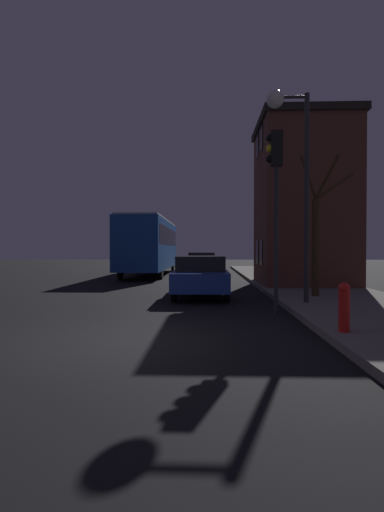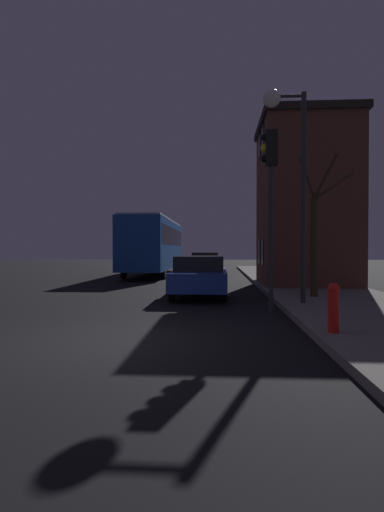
{
  "view_description": "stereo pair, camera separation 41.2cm",
  "coord_description": "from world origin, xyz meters",
  "px_view_note": "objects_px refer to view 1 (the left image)",
  "views": [
    {
      "loc": [
        1.8,
        -7.27,
        1.67
      ],
      "look_at": [
        1.2,
        8.37,
        1.42
      ],
      "focal_mm": 28.0,
      "sensor_mm": 36.0,
      "label": 1
    },
    {
      "loc": [
        2.21,
        -7.25,
        1.67
      ],
      "look_at": [
        1.2,
        8.37,
        1.42
      ],
      "focal_mm": 28.0,
      "sensor_mm": 36.0,
      "label": 2
    }
  ],
  "objects_px": {
    "streetlamp": "(290,145)",
    "bus": "(150,242)",
    "car_near_lane": "(201,275)",
    "car_mid_lane": "(202,264)",
    "fire_hydrant": "(344,306)",
    "traffic_light": "(275,184)",
    "bare_tree": "(318,235)"
  },
  "relations": [
    {
      "from": "traffic_light",
      "to": "fire_hydrant",
      "type": "bearing_deg",
      "value": -75.75
    },
    {
      "from": "traffic_light",
      "to": "car_near_lane",
      "type": "xyz_separation_m",
      "value": [
        -1.98,
        3.82,
        -2.61
      ]
    },
    {
      "from": "streetlamp",
      "to": "bare_tree",
      "type": "distance_m",
      "value": 3.19
    },
    {
      "from": "streetlamp",
      "to": "fire_hydrant",
      "type": "height_order",
      "value": "streetlamp"
    },
    {
      "from": "bare_tree",
      "to": "car_near_lane",
      "type": "xyz_separation_m",
      "value": [
        -3.8,
        1.13,
        -1.39
      ]
    },
    {
      "from": "traffic_light",
      "to": "bus",
      "type": "relative_size",
      "value": 0.4
    },
    {
      "from": "streetlamp",
      "to": "bus",
      "type": "height_order",
      "value": "streetlamp"
    },
    {
      "from": "streetlamp",
      "to": "traffic_light",
      "type": "distance_m",
      "value": 1.8
    },
    {
      "from": "car_mid_lane",
      "to": "fire_hydrant",
      "type": "relative_size",
      "value": 5.09
    },
    {
      "from": "bare_tree",
      "to": "bus",
      "type": "height_order",
      "value": "bare_tree"
    },
    {
      "from": "bare_tree",
      "to": "car_mid_lane",
      "type": "xyz_separation_m",
      "value": [
        -3.91,
        11.26,
        -1.36
      ]
    },
    {
      "from": "car_mid_lane",
      "to": "fire_hydrant",
      "type": "xyz_separation_m",
      "value": [
        2.84,
        -16.93,
        -0.16
      ]
    },
    {
      "from": "streetlamp",
      "to": "car_near_lane",
      "type": "bearing_deg",
      "value": 133.67
    },
    {
      "from": "bare_tree",
      "to": "car_mid_lane",
      "type": "relative_size",
      "value": 0.97
    },
    {
      "from": "bare_tree",
      "to": "bus",
      "type": "relative_size",
      "value": 0.38
    },
    {
      "from": "traffic_light",
      "to": "bare_tree",
      "type": "bearing_deg",
      "value": 55.81
    },
    {
      "from": "bare_tree",
      "to": "bus",
      "type": "distance_m",
      "value": 14.97
    },
    {
      "from": "car_near_lane",
      "to": "bus",
      "type": "bearing_deg",
      "value": 106.45
    },
    {
      "from": "bus",
      "to": "car_mid_lane",
      "type": "distance_m",
      "value": 4.09
    },
    {
      "from": "traffic_light",
      "to": "fire_hydrant",
      "type": "height_order",
      "value": "traffic_light"
    },
    {
      "from": "car_near_lane",
      "to": "fire_hydrant",
      "type": "xyz_separation_m",
      "value": [
        2.74,
        -6.81,
        -0.13
      ]
    },
    {
      "from": "streetlamp",
      "to": "bare_tree",
      "type": "height_order",
      "value": "streetlamp"
    },
    {
      "from": "streetlamp",
      "to": "car_mid_lane",
      "type": "bearing_deg",
      "value": 101.85
    },
    {
      "from": "car_mid_lane",
      "to": "fire_hydrant",
      "type": "bearing_deg",
      "value": -80.46
    },
    {
      "from": "car_near_lane",
      "to": "car_mid_lane",
      "type": "bearing_deg",
      "value": 90.6
    },
    {
      "from": "bare_tree",
      "to": "car_near_lane",
      "type": "bearing_deg",
      "value": 163.41
    },
    {
      "from": "traffic_light",
      "to": "car_near_lane",
      "type": "height_order",
      "value": "traffic_light"
    },
    {
      "from": "streetlamp",
      "to": "traffic_light",
      "type": "xyz_separation_m",
      "value": [
        -0.61,
        -1.11,
        -1.28
      ]
    },
    {
      "from": "streetlamp",
      "to": "bus",
      "type": "relative_size",
      "value": 0.51
    },
    {
      "from": "streetlamp",
      "to": "fire_hydrant",
      "type": "relative_size",
      "value": 6.69
    },
    {
      "from": "bus",
      "to": "car_near_lane",
      "type": "distance_m",
      "value": 12.51
    },
    {
      "from": "car_near_lane",
      "to": "car_mid_lane",
      "type": "distance_m",
      "value": 10.12
    }
  ]
}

